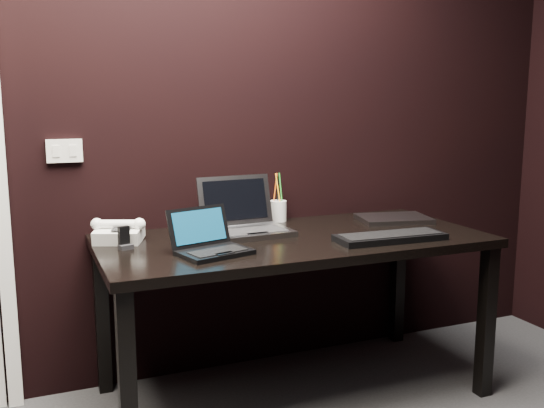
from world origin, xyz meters
name	(u,v)px	position (x,y,z in m)	size (l,w,h in m)	color
wall_back	(201,108)	(0.00, 1.80, 1.30)	(4.00, 4.00, 0.00)	black
wall_switch	(64,151)	(-0.62, 1.79, 1.12)	(0.15, 0.02, 0.10)	silver
desk	(293,254)	(0.30, 1.40, 0.66)	(1.70, 0.80, 0.74)	black
netbook	(210,245)	(-0.13, 1.26, 0.78)	(0.32, 0.30, 0.17)	black
silver_laptop	(245,223)	(0.13, 1.55, 0.79)	(0.38, 0.35, 0.25)	gray
ext_keyboard	(390,237)	(0.65, 1.17, 0.75)	(0.49, 0.19, 0.03)	black
closed_laptop	(394,219)	(0.91, 1.53, 0.75)	(0.39, 0.31, 0.02)	gray
desk_phone	(119,232)	(-0.43, 1.59, 0.78)	(0.24, 0.23, 0.11)	silver
mobile_phone	(125,241)	(-0.43, 1.46, 0.77)	(0.06, 0.06, 0.09)	black
pen_cup	(278,210)	(0.37, 1.75, 0.80)	(0.08, 0.08, 0.24)	white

